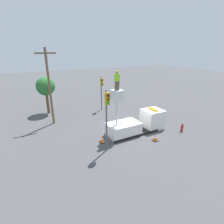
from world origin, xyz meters
name	(u,v)px	position (x,y,z in m)	size (l,w,h in m)	color
ground_plane	(132,133)	(0.00, 0.00, 0.00)	(120.00, 120.00, 0.00)	#4C4C4F
bucket_truck	(137,124)	(0.62, 0.00, 0.94)	(6.59, 2.08, 4.89)	black
worker	(117,81)	(-1.87, 0.00, 5.77)	(0.40, 0.26, 1.75)	brown
traffic_light_pole	(107,110)	(-3.85, -1.84, 3.85)	(0.34, 0.57, 5.44)	#515156
traffic_light_across	(102,87)	(0.42, 8.22, 3.38)	(0.34, 0.57, 4.77)	#515156
fire_hydrant	(182,127)	(5.05, -2.26, 0.45)	(0.48, 0.24, 0.92)	#B2231E
traffic_cone_rear	(102,139)	(-3.62, -0.23, 0.31)	(0.52, 0.52, 0.65)	black
traffic_cone_curbside	(155,138)	(1.07, -2.49, 0.31)	(0.52, 0.52, 0.66)	black
tree_left_bg	(46,87)	(-6.66, 10.68, 3.73)	(2.46, 2.46, 5.02)	brown
utility_pole	(49,85)	(-6.77, 6.70, 4.65)	(2.20, 0.26, 8.65)	brown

